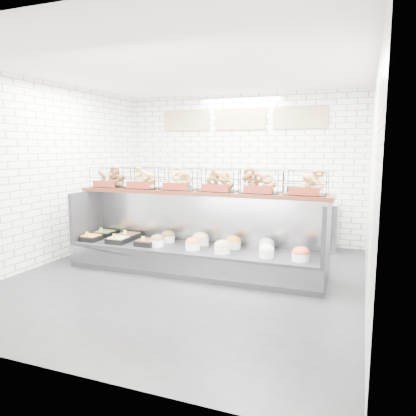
% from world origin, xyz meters
% --- Properties ---
extents(ground, '(5.50, 5.50, 0.00)m').
position_xyz_m(ground, '(0.00, 0.00, 0.00)').
color(ground, black).
rests_on(ground, ground).
extents(room_shell, '(5.02, 5.51, 3.01)m').
position_xyz_m(room_shell, '(0.00, 0.60, 2.06)').
color(room_shell, white).
rests_on(room_shell, ground).
extents(display_case, '(4.00, 0.90, 1.20)m').
position_xyz_m(display_case, '(-0.00, 0.34, 0.33)').
color(display_case, black).
rests_on(display_case, ground).
extents(bagel_shelf, '(4.10, 0.50, 0.40)m').
position_xyz_m(bagel_shelf, '(0.01, 0.52, 1.40)').
color(bagel_shelf, '#3E170D').
rests_on(bagel_shelf, display_case).
extents(prep_counter, '(4.00, 0.60, 1.20)m').
position_xyz_m(prep_counter, '(-0.01, 2.43, 0.47)').
color(prep_counter, '#93969B').
rests_on(prep_counter, ground).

